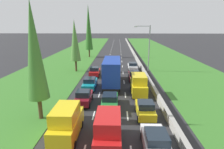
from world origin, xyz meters
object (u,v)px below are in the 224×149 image
Objects in this scene: green_sedan_centre_lane at (110,101)px; yellow_van_right_lane at (138,85)px; white_sedan_right_lane_fifth at (132,66)px; poplar_tree_second at (75,41)px; teal_sedan_left_lane at (90,83)px; maroon_hatchback_left_lane at (84,97)px; poplar_tree_third at (89,27)px; white_sedan_right_lane at (156,142)px; street_light_mast at (147,45)px; yellow_hatchback_right_lane at (145,109)px; yellow_van_left_lane at (67,122)px; poplar_tree_nearest at (34,51)px; red_hatchback_left_lane at (95,72)px; red_van_centre_lane at (108,130)px; blue_box_truck_centre_lane at (112,71)px; maroon_sedan_right_lane at (134,75)px.

green_sedan_centre_lane is 0.92× the size of yellow_van_right_lane.
white_sedan_right_lane_fifth is 0.44× the size of poplar_tree_second.
teal_sedan_left_lane is at bearing -120.89° from white_sedan_right_lane_fifth.
poplar_tree_second is (-4.40, 16.22, 5.28)m from maroon_hatchback_left_lane.
poplar_tree_third is (-4.32, 33.85, 7.53)m from maroon_hatchback_left_lane.
white_sedan_right_lane is 0.50× the size of street_light_mast.
yellow_van_left_lane is at bearing -150.16° from yellow_hatchback_right_lane.
yellow_hatchback_right_lane is 1.00× the size of maroon_hatchback_left_lane.
yellow_hatchback_right_lane is at bearing 3.87° from poplar_tree_nearest.
yellow_van_left_lane is at bearing -89.78° from red_hatchback_left_lane.
poplar_tree_third is at bearing 95.82° from yellow_van_left_lane.
yellow_hatchback_right_lane is 4.22m from green_sedan_centre_lane.
red_hatchback_left_lane is (-3.53, 20.73, -0.56)m from red_van_centre_lane.
yellow_hatchback_right_lane is 0.43× the size of street_light_mast.
red_hatchback_left_lane is (-7.01, 21.24, 0.02)m from white_sedan_right_lane.
yellow_van_left_lane is 1.26× the size of maroon_hatchback_left_lane.
teal_sedan_left_lane is (-6.88, 14.24, 0.00)m from white_sedan_right_lane.
poplar_tree_third is (-0.66, 37.60, 1.64)m from poplar_tree_nearest.
poplar_tree_third is (-11.09, 36.89, 7.53)m from yellow_hatchback_right_lane.
yellow_van_left_lane is 1.26× the size of red_hatchback_left_lane.
yellow_hatchback_right_lane is (3.48, 5.06, -0.56)m from red_van_centre_lane.
white_sedan_right_lane is 22.37m from red_hatchback_left_lane.
street_light_mast reaches higher than yellow_van_left_lane.
white_sedan_right_lane is 12.95m from poplar_tree_nearest.
poplar_tree_nearest is at bearing -116.66° from white_sedan_right_lane_fifth.
yellow_van_right_lane is (3.63, 4.22, 0.59)m from green_sedan_centre_lane.
poplar_tree_third is at bearing 129.71° from street_light_mast.
green_sedan_centre_lane and teal_sedan_left_lane have the same top height.
red_hatchback_left_lane is (-6.96, 9.37, -0.56)m from yellow_van_right_lane.
white_sedan_right_lane_fifth is (0.26, 14.21, -0.59)m from yellow_van_right_lane.
blue_box_truck_centre_lane is at bearing 109.52° from yellow_hatchback_right_lane.
red_hatchback_left_lane is at bearing 114.08° from yellow_hatchback_right_lane.
street_light_mast is at bearing -50.29° from poplar_tree_third.
poplar_tree_nearest is at bearing -157.62° from green_sedan_centre_lane.
maroon_hatchback_left_lane is at bearing -112.95° from blue_box_truck_centre_lane.
yellow_van_right_lane is at bearing 56.18° from yellow_van_left_lane.
yellow_van_right_lane is 1.09× the size of teal_sedan_left_lane.
poplar_tree_third is at bearing 102.04° from green_sedan_centre_lane.
yellow_van_left_lane is 41.66m from poplar_tree_third.
white_sedan_right_lane and white_sedan_right_lane_fifth have the same top height.
blue_box_truck_centre_lane is 0.93× the size of poplar_tree_second.
yellow_van_left_lane is at bearing -112.56° from street_light_mast.
maroon_hatchback_left_lane reaches higher than teal_sedan_left_lane.
maroon_hatchback_left_lane is at bearing 112.16° from red_van_centre_lane.
poplar_tree_nearest is at bearing -126.68° from maroon_sedan_right_lane.
red_hatchback_left_lane is at bearing 99.65° from red_van_centre_lane.
teal_sedan_left_lane is at bearing 115.79° from white_sedan_right_lane.
red_van_centre_lane reaches higher than yellow_hatchback_right_lane.
red_hatchback_left_lane is at bearing 103.78° from green_sedan_centre_lane.
maroon_sedan_right_lane is at bearing -114.50° from street_light_mast.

